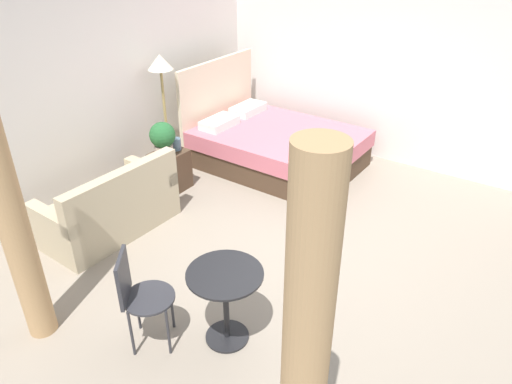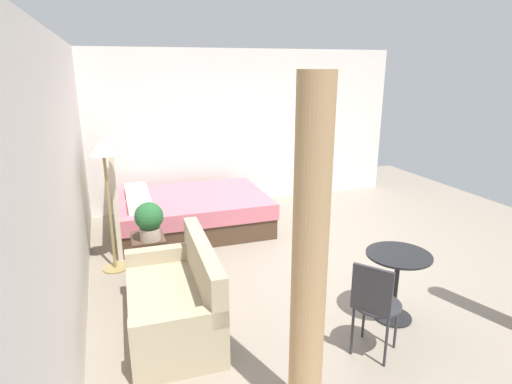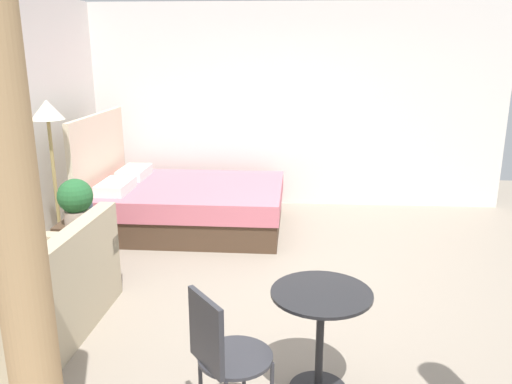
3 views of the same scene
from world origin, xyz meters
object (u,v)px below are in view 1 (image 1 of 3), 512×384
Objects in this scene: nightstand at (170,171)px; cafe_chair_near_window at (138,291)px; floor_lamp at (161,76)px; bed at (274,145)px; potted_plant at (163,138)px; balcony_table at (226,294)px; couch at (111,209)px; vase at (176,144)px.

cafe_chair_near_window reaches higher than nightstand.
bed is at bearing -47.66° from floor_lamp.
bed is at bearing -24.89° from potted_plant.
balcony_table is at bearing -125.88° from potted_plant.
cafe_chair_near_window is (-2.10, -1.64, 0.28)m from nightstand.
potted_plant is (-1.49, 0.69, 0.47)m from bed.
cafe_chair_near_window reaches higher than couch.
vase is at bearing -122.64° from floor_lamp.
floor_lamp is at bearing 39.28° from cafe_chair_near_window.
potted_plant reaches higher than couch.
cafe_chair_near_window is (-0.99, -1.51, 0.26)m from couch.
couch is at bearing -160.75° from floor_lamp.
potted_plant is 0.50× the size of cafe_chair_near_window.
bed reaches higher than nightstand.
potted_plant reaches higher than cafe_chair_near_window.
balcony_table is (-1.67, -2.20, 0.22)m from nightstand.
cafe_chair_near_window is at bearing -143.91° from vase.
vase is 0.17× the size of cafe_chair_near_window.
bed is 3.41m from balcony_table.
cafe_chair_near_window is at bearing 127.31° from balcony_table.
bed is 2.57m from couch.
potted_plant is 0.87m from floor_lamp.
floor_lamp is at bearing 45.14° from nightstand.
floor_lamp is at bearing 132.34° from bed.
vase is 2.75m from cafe_chair_near_window.
nightstand is at bearing 14.09° from potted_plant.
cafe_chair_near_window is at bearing -141.92° from nightstand.
floor_lamp is 2.35× the size of balcony_table.
floor_lamp reaches higher than couch.
balcony_table is 0.70m from cafe_chair_near_window.
cafe_chair_near_window is (-2.48, -2.03, -0.82)m from floor_lamp.
balcony_table is 0.79× the size of cafe_chair_near_window.
potted_plant is 2.70m from balcony_table.
couch is (-2.50, 0.58, -0.02)m from bed.
bed reaches higher than cafe_chair_near_window.
couch is 1.13m from potted_plant.
bed is at bearing -27.27° from nightstand.
cafe_chair_near_window is (-2.22, -1.62, -0.06)m from vase.
balcony_table is (-1.79, -2.17, -0.12)m from vase.
nightstand is at bearing 6.95° from couch.
vase is at bearing 151.51° from bed.
bed is 1.57m from nightstand.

